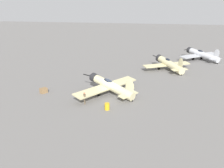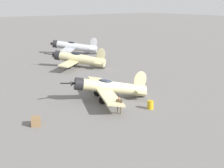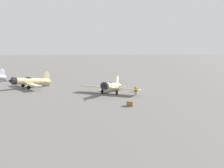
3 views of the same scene
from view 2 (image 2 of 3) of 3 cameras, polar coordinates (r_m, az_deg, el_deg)
name	(u,v)px [view 2 (image 2 of 3)]	position (r m, az deg, el deg)	size (l,w,h in m)	color
ground_plane	(112,99)	(37.91, 0.00, -2.64)	(400.00, 400.00, 0.00)	slate
airplane_foreground	(108,87)	(37.41, -0.72, -0.58)	(11.88, 9.64, 3.24)	beige
airplane_mid_apron	(78,59)	(56.06, -5.95, 4.37)	(9.09, 9.69, 3.51)	beige
airplane_far_line	(73,47)	(70.97, -6.74, 6.48)	(10.27, 9.91, 3.56)	#B7BABF
ground_crew_mechanic	(119,104)	(32.78, 1.26, -3.46)	(0.57, 0.45, 1.72)	brown
equipment_crate	(36,121)	(30.77, -13.08, -6.33)	(1.26, 1.18, 0.79)	olive
fuel_drum	(150,105)	(34.64, 6.68, -3.60)	(0.68, 0.68, 0.90)	gold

